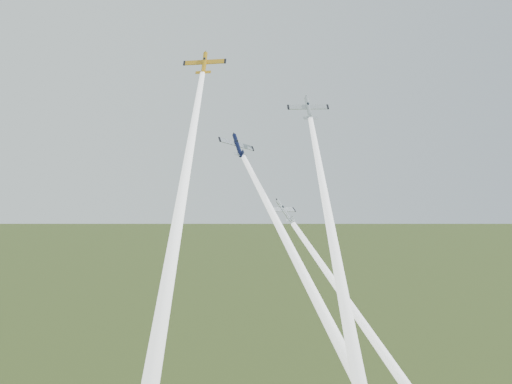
% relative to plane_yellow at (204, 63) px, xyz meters
% --- Properties ---
extents(plane_yellow, '(9.92, 9.40, 6.87)m').
position_rel_plane_yellow_xyz_m(plane_yellow, '(0.00, 0.00, 0.00)').
color(plane_yellow, orange).
extents(smoke_trail_yellow, '(20.36, 44.38, 45.84)m').
position_rel_plane_yellow_xyz_m(smoke_trail_yellow, '(-9.74, -23.16, -24.35)').
color(smoke_trail_yellow, white).
extents(plane_navy, '(8.00, 8.09, 7.95)m').
position_rel_plane_yellow_xyz_m(plane_navy, '(7.02, 1.61, -15.28)').
color(plane_navy, '#0C1235').
extents(smoke_trail_navy, '(10.41, 41.18, 40.37)m').
position_rel_plane_yellow_xyz_m(smoke_trail_navy, '(11.43, -20.25, -36.89)').
color(smoke_trail_navy, white).
extents(plane_silver_right, '(9.56, 8.59, 6.74)m').
position_rel_plane_yellow_xyz_m(plane_silver_right, '(20.45, -2.02, -8.01)').
color(plane_silver_right, '#B3BBC2').
extents(smoke_trail_silver_right, '(13.71, 45.96, 45.50)m').
position_rel_plane_yellow_xyz_m(smoke_trail_silver_right, '(14.31, -26.21, -32.19)').
color(smoke_trail_silver_right, white).
extents(plane_silver_low, '(7.97, 7.64, 5.59)m').
position_rel_plane_yellow_xyz_m(plane_silver_low, '(13.13, -7.60, -27.55)').
color(plane_silver_low, silver).
extents(smoke_trail_silver_low, '(18.61, 38.38, 39.80)m').
position_rel_plane_yellow_xyz_m(smoke_trail_silver_low, '(22.04, -27.73, -48.88)').
color(smoke_trail_silver_low, white).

